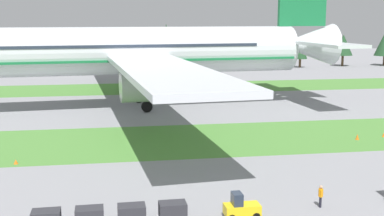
# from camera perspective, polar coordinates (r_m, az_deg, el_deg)

# --- Properties ---
(grass_strip_near) EXTENTS (320.00, 16.84, 0.01)m
(grass_strip_near) POSITION_cam_1_polar(r_m,az_deg,el_deg) (62.02, 5.37, -3.35)
(grass_strip_near) COLOR #4C8438
(grass_strip_near) RESTS_ON ground
(grass_strip_far) EXTENTS (320.00, 16.84, 0.01)m
(grass_strip_far) POSITION_cam_1_polar(r_m,az_deg,el_deg) (106.12, -0.80, 2.35)
(grass_strip_far) COLOR #4C8438
(grass_strip_far) RESTS_ON ground
(airliner) EXTENTS (72.40, 89.23, 25.77)m
(airliner) POSITION_cam_1_polar(r_m,az_deg,el_deg) (81.57, -7.42, 6.43)
(airliner) COLOR silver
(airliner) RESTS_ON ground
(baggage_tug) EXTENTS (2.62, 1.34, 1.97)m
(baggage_tug) POSITION_cam_1_polar(r_m,az_deg,el_deg) (37.68, 5.55, -11.12)
(baggage_tug) COLOR yellow
(baggage_tug) RESTS_ON ground
(cargo_dolly_lead) EXTENTS (2.22, 1.54, 1.55)m
(cargo_dolly_lead) POSITION_cam_1_polar(r_m,az_deg,el_deg) (36.67, -2.19, -11.52)
(cargo_dolly_lead) COLOR #A3A3A8
(cargo_dolly_lead) RESTS_ON ground
(cargo_dolly_second) EXTENTS (2.22, 1.54, 1.55)m
(cargo_dolly_second) POSITION_cam_1_polar(r_m,az_deg,el_deg) (36.42, -6.81, -11.74)
(cargo_dolly_second) COLOR #A3A3A8
(cargo_dolly_second) RESTS_ON ground
(ground_crew_marshaller) EXTENTS (0.36, 0.53, 1.74)m
(ground_crew_marshaller) POSITION_cam_1_polar(r_m,az_deg,el_deg) (40.81, 14.30, -9.51)
(ground_crew_marshaller) COLOR black
(ground_crew_marshaller) RESTS_ON ground
(taxiway_marker_0) EXTENTS (0.44, 0.44, 0.66)m
(taxiway_marker_0) POSITION_cam_1_polar(r_m,az_deg,el_deg) (63.89, 18.13, -3.12)
(taxiway_marker_0) COLOR orange
(taxiway_marker_0) RESTS_ON ground
(taxiway_marker_1) EXTENTS (0.44, 0.44, 0.47)m
(taxiway_marker_1) POSITION_cam_1_polar(r_m,az_deg,el_deg) (53.84, -19.23, -5.74)
(taxiway_marker_1) COLOR orange
(taxiway_marker_1) RESTS_ON ground
(taxiway_marker_2) EXTENTS (0.44, 0.44, 0.53)m
(taxiway_marker_2) POSITION_cam_1_polar(r_m,az_deg,el_deg) (66.49, 20.81, -2.83)
(taxiway_marker_2) COLOR orange
(taxiway_marker_2) RESTS_ON ground
(distant_tree_line) EXTENTS (164.01, 11.34, 12.67)m
(distant_tree_line) POSITION_cam_1_polar(r_m,az_deg,el_deg) (143.79, 0.24, 7.27)
(distant_tree_line) COLOR #4C3823
(distant_tree_line) RESTS_ON ground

